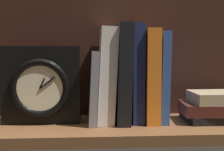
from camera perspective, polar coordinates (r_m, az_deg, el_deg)
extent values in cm
cube|color=brown|center=(84.75, 3.22, -8.82)|extent=(75.75, 24.53, 2.50)
cube|color=black|center=(93.91, 2.37, 4.32)|extent=(75.75, 1.20, 35.77)
cube|color=gray|center=(85.38, -3.07, -1.84)|extent=(2.73, 15.48, 17.71)
cube|color=silver|center=(85.20, -0.89, 0.14)|extent=(5.30, 13.84, 23.71)
cube|color=black|center=(85.48, 1.79, 0.44)|extent=(4.02, 15.89, 24.47)
cube|color=#192147|center=(85.88, 4.03, 0.50)|extent=(2.93, 12.55, 24.53)
cube|color=orange|center=(86.47, 6.25, 0.07)|extent=(3.40, 14.59, 23.20)
cube|color=#2D4C8E|center=(87.08, 8.18, -0.13)|extent=(2.39, 13.40, 22.58)
cube|color=black|center=(85.17, -11.78, -1.51)|extent=(18.96, 4.92, 18.96)
torus|color=black|center=(82.42, -12.04, -2.12)|extent=(14.24, 1.75, 14.24)
cylinder|color=beige|center=(82.42, -12.04, -2.12)|extent=(11.49, 0.60, 11.49)
cube|color=black|center=(81.70, -11.67, -1.29)|extent=(1.53, 0.30, 2.64)
cube|color=black|center=(81.54, -10.85, -1.22)|extent=(3.78, 0.30, 2.93)
torus|color=black|center=(82.23, -12.10, 3.54)|extent=(2.44, 0.44, 2.44)
cube|color=black|center=(90.64, 16.68, -6.68)|extent=(14.71, 12.03, 1.91)
cube|color=#471E19|center=(89.50, 16.44, -5.30)|extent=(15.87, 12.70, 2.76)
cube|color=#9E8966|center=(89.64, 17.42, -3.51)|extent=(13.77, 10.92, 2.78)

